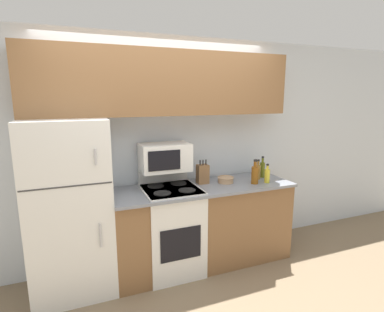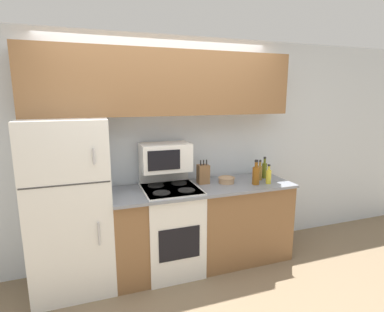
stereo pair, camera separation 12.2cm
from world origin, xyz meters
name	(u,v)px [view 2 (the right image)]	position (x,y,z in m)	size (l,w,h in m)	color
ground_plane	(180,283)	(0.00, 0.00, 0.00)	(12.00, 12.00, 0.00)	#7F6B51
wall_back	(163,151)	(0.00, 0.66, 1.27)	(8.00, 0.05, 2.55)	silver
lower_cabinets	(204,225)	(0.37, 0.30, 0.46)	(2.01, 0.65, 0.93)	brown
refrigerator	(71,207)	(-1.01, 0.31, 0.85)	(0.75, 0.65, 1.70)	white
upper_cabinets	(166,83)	(0.00, 0.46, 2.03)	(2.76, 0.34, 0.66)	brown
stove	(171,228)	(-0.01, 0.29, 0.49)	(0.59, 0.63, 1.10)	white
microwave	(165,157)	(-0.03, 0.43, 1.25)	(0.53, 0.33, 0.30)	white
knife_block	(203,174)	(0.40, 0.39, 1.04)	(0.13, 0.11, 0.27)	brown
bowl	(226,180)	(0.66, 0.32, 0.96)	(0.19, 0.19, 0.07)	tan
bottle_cooking_spray	(269,176)	(1.09, 0.14, 1.01)	(0.06, 0.06, 0.22)	gold
bottle_olive_oil	(264,170)	(1.18, 0.36, 1.03)	(0.06, 0.06, 0.26)	#5B6619
bottle_whiskey	(256,175)	(0.94, 0.16, 1.04)	(0.08, 0.08, 0.28)	brown
bottle_vinegar	(260,172)	(1.08, 0.30, 1.02)	(0.06, 0.06, 0.24)	olive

